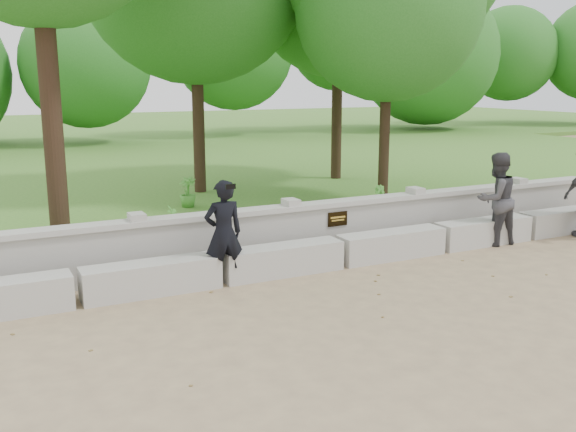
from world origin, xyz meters
The scene contains 9 objects.
ground centered at (0.00, 0.00, 0.00)m, with size 80.00×80.00×0.00m, color tan.
lawn centered at (0.00, 14.00, 0.12)m, with size 40.00×22.00×0.25m, color #396A26.
concrete_bench centered at (0.00, 1.90, 0.22)m, with size 11.90×0.45×0.45m.
parapet_wall centered at (0.00, 2.60, 0.46)m, with size 12.50×0.35×0.90m.
man_main centered at (-1.98, 1.80, 0.77)m, with size 0.57×0.51×1.53m.
visitor_left centered at (3.15, 1.80, 0.83)m, with size 0.81×0.64×1.65m.
shrub_a centered at (-2.09, 3.88, 0.53)m, with size 0.30×0.20×0.56m, color #489131.
shrub_b centered at (2.40, 4.21, 0.51)m, with size 0.29×0.23×0.52m, color #489131.
shrub_d centered at (-1.03, 6.36, 0.57)m, with size 0.36×0.32×0.63m, color #489131.
Camera 1 is at (-5.11, -6.47, 2.90)m, focal length 40.00 mm.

